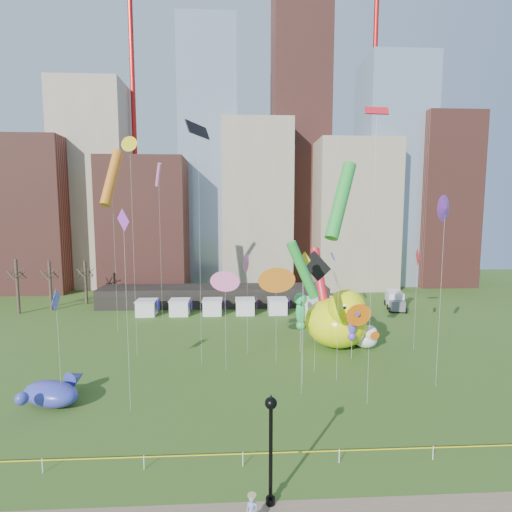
{
  "coord_description": "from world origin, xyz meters",
  "views": [
    {
      "loc": [
        -0.35,
        -22.1,
        15.47
      ],
      "look_at": [
        1.29,
        9.13,
        12.0
      ],
      "focal_mm": 27.0,
      "sensor_mm": 36.0,
      "label": 1
    }
  ],
  "objects": [
    {
      "name": "lamppost",
      "position": [
        1.42,
        -3.2,
        3.76
      ],
      "size": [
        0.64,
        0.64,
        6.15
      ],
      "color": "black",
      "rests_on": "footpath"
    },
    {
      "name": "kite_6",
      "position": [
        3.74,
        16.2,
        8.75
      ],
      "size": [
        2.6,
        0.67,
        10.04
      ],
      "color": "silver",
      "rests_on": "ground"
    },
    {
      "name": "small_duck",
      "position": [
        14.54,
        20.22,
        1.32
      ],
      "size": [
        3.47,
        4.05,
        2.87
      ],
      "rotation": [
        0.0,
        0.0,
        0.27
      ],
      "color": "white",
      "rests_on": "ground"
    },
    {
      "name": "seahorse_green",
      "position": [
        6.77,
        19.18,
        5.05
      ],
      "size": [
        1.77,
        2.0,
        6.78
      ],
      "rotation": [
        0.0,
        0.0,
        -0.32
      ],
      "color": "silver",
      "rests_on": "ground"
    },
    {
      "name": "vendor_tents",
      "position": [
        1.02,
        36.0,
        1.11
      ],
      "size": [
        33.24,
        2.8,
        2.4
      ],
      "color": "white",
      "rests_on": "ground"
    },
    {
      "name": "crane_right",
      "position": [
        30.89,
        64.0,
        46.9
      ],
      "size": [
        23.0,
        1.0,
        76.0
      ],
      "color": "red",
      "rests_on": "ground"
    },
    {
      "name": "kite_15",
      "position": [
        17.52,
        10.06,
        15.89
      ],
      "size": [
        1.81,
        1.82,
        17.05
      ],
      "color": "silver",
      "rests_on": "ground"
    },
    {
      "name": "seahorse_purple",
      "position": [
        11.95,
        16.99,
        4.27
      ],
      "size": [
        1.48,
        1.75,
        5.86
      ],
      "rotation": [
        0.0,
        0.0,
        0.17
      ],
      "color": "silver",
      "rests_on": "ground"
    },
    {
      "name": "kite_3",
      "position": [
        5.21,
        9.37,
        10.77
      ],
      "size": [
        3.05,
        1.42,
        13.28
      ],
      "color": "silver",
      "rests_on": "ground"
    },
    {
      "name": "kite_7",
      "position": [
        -8.72,
        7.1,
        14.36
      ],
      "size": [
        1.22,
        1.23,
        15.83
      ],
      "color": "silver",
      "rests_on": "ground"
    },
    {
      "name": "bare_trees",
      "position": [
        -30.17,
        40.54,
        4.01
      ],
      "size": [
        8.44,
        6.44,
        8.5
      ],
      "color": "#382B21",
      "rests_on": "ground"
    },
    {
      "name": "kite_9",
      "position": [
        -11.02,
        32.64,
        20.73
      ],
      "size": [
        1.41,
        1.9,
        22.38
      ],
      "color": "silver",
      "rests_on": "ground"
    },
    {
      "name": "kite_2",
      "position": [
        -3.96,
        16.26,
        23.34
      ],
      "size": [
        2.08,
        3.87,
        24.07
      ],
      "color": "silver",
      "rests_on": "ground"
    },
    {
      "name": "whale_inflatable",
      "position": [
        -15.3,
        8.53,
        1.03
      ],
      "size": [
        5.73,
        6.32,
        2.24
      ],
      "rotation": [
        0.0,
        0.0,
        -0.4
      ],
      "color": "#443BA2",
      "rests_on": "ground"
    },
    {
      "name": "kite_1",
      "position": [
        -1.41,
        14.57,
        8.95
      ],
      "size": [
        1.97,
        0.82,
        9.95
      ],
      "color": "silver",
      "rests_on": "ground"
    },
    {
      "name": "kite_4",
      "position": [
        -11.22,
        19.13,
        22.43
      ],
      "size": [
        1.4,
        0.97,
        23.34
      ],
      "color": "silver",
      "rests_on": "ground"
    },
    {
      "name": "kite_11",
      "position": [
        8.95,
        11.86,
        16.59
      ],
      "size": [
        3.74,
        3.82,
        20.12
      ],
      "color": "silver",
      "rests_on": "ground"
    },
    {
      "name": "caution_tape",
      "position": [
        0.0,
        0.0,
        0.68
      ],
      "size": [
        50.0,
        0.06,
        0.9
      ],
      "color": "white",
      "rests_on": "ground"
    },
    {
      "name": "kite_5",
      "position": [
        13.73,
        32.82,
        9.25
      ],
      "size": [
        0.98,
        3.32,
        9.78
      ],
      "color": "silver",
      "rests_on": "ground"
    },
    {
      "name": "kite_17",
      "position": [
        0.85,
        19.01,
        10.12
      ],
      "size": [
        0.73,
        2.07,
        11.16
      ],
      "color": "silver",
      "rests_on": "ground"
    },
    {
      "name": "skyline",
      "position": [
        2.25,
        61.06,
        21.44
      ],
      "size": [
        101.0,
        23.0,
        68.0
      ],
      "color": "brown",
      "rests_on": "ground"
    },
    {
      "name": "kite_8",
      "position": [
        10.26,
        7.21,
        22.6
      ],
      "size": [
        1.84,
        0.45,
        23.41
      ],
      "color": "silver",
      "rests_on": "ground"
    },
    {
      "name": "kite_10",
      "position": [
        7.28,
        13.86,
        10.37
      ],
      "size": [
        2.59,
        1.49,
        11.96
      ],
      "color": "silver",
      "rests_on": "ground"
    },
    {
      "name": "kite_12",
      "position": [
        5.56,
        10.88,
        10.96
      ],
      "size": [
        0.93,
        1.41,
        12.17
      ],
      "color": "silver",
      "rests_on": "ground"
    },
    {
      "name": "kite_0",
      "position": [
        9.68,
        23.47,
        8.17
      ],
      "size": [
        1.83,
        3.89,
        11.36
      ],
      "color": "silver",
      "rests_on": "ground"
    },
    {
      "name": "woman",
      "position": [
        0.36,
        -4.7,
        0.85
      ],
      "size": [
        0.66,
        0.5,
        1.66
      ],
      "primitive_type": "imported",
      "rotation": [
        0.0,
        0.0,
        -0.17
      ],
      "color": "silver",
      "rests_on": "footpath"
    },
    {
      "name": "big_duck",
      "position": [
        11.28,
        20.52,
        3.3
      ],
      "size": [
        8.61,
        10.11,
        7.18
      ],
      "rotation": [
        0.0,
        0.0,
        0.26
      ],
      "color": "#F1FF0D",
      "rests_on": "ground"
    },
    {
      "name": "pavilion",
      "position": [
        -4.0,
        42.0,
        1.6
      ],
      "size": [
        38.0,
        6.0,
        3.2
      ],
      "primitive_type": "cube",
      "color": "black",
      "rests_on": "ground"
    },
    {
      "name": "kite_16",
      "position": [
        19.77,
        19.21,
        10.4
      ],
      "size": [
        0.46,
        1.84,
        11.61
      ],
      "color": "silver",
      "rests_on": "ground"
    },
    {
      "name": "box_truck",
      "position": [
        25.58,
        38.38,
        1.4
      ],
      "size": [
        3.86,
        6.79,
        2.73
      ],
      "rotation": [
        0.0,
        0.0,
        -0.25
      ],
      "color": "white",
      "rests_on": "ground"
    },
    {
      "name": "crane_left",
      "position": [
        -21.11,
        64.0,
        46.9
      ],
      "size": [
        23.0,
        1.0,
        76.0
      ],
      "color": "red",
      "rests_on": "ground"
    },
    {
      "name": "ground",
      "position": [
        0.0,
        0.0,
        0.0
      ],
      "size": [
        160.0,
        160.0,
        0.0
      ],
      "primitive_type": "plane",
      "color": "#3A5A1C",
      "rests_on": "ground"
    },
    {
      "name": "kite_14",
      "position": [
        -15.93,
        27.93,
        19.92
      ],
      "size": [
        2.54,
        4.54,
        23.64
      ],
      "color": "silver",
      "rests_on": "ground"
    },
    {
      "name": "kite_13",
      "position": [
        -14.49,
        8.27,
        8.48
      ],
      "size": [
        0.14,
        1.74,
        9.56
      ],
      "color": "silver",
      "rests_on": "ground"
    }
  ]
}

